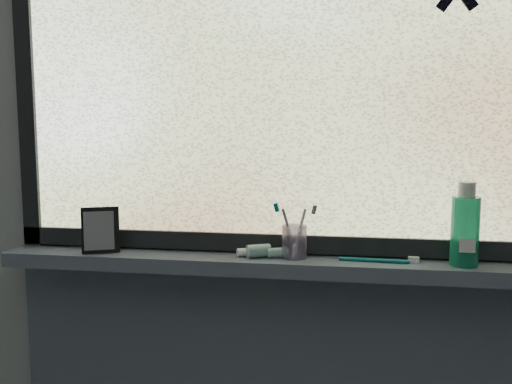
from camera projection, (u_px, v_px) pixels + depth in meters
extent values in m
cube|color=#9EA3A8|center=(297.00, 170.00, 1.57)|extent=(3.00, 0.01, 2.50)
cube|color=#515A6C|center=(293.00, 265.00, 1.53)|extent=(1.62, 0.14, 0.04)
cube|color=silver|center=(297.00, 66.00, 1.51)|extent=(1.50, 0.01, 1.00)
cube|color=black|center=(295.00, 243.00, 1.57)|extent=(1.60, 0.03, 0.05)
cube|color=black|center=(26.00, 70.00, 1.63)|extent=(0.05, 0.03, 1.10)
cube|color=black|center=(100.00, 230.00, 1.58)|extent=(0.11, 0.09, 0.13)
cylinder|color=#AB90BF|center=(294.00, 242.00, 1.52)|extent=(0.07, 0.07, 0.09)
cylinder|color=#1FA073|center=(465.00, 224.00, 1.44)|extent=(0.08, 0.08, 0.18)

